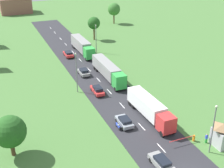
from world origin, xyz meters
The scene contains 22 objects.
road centered at (0.00, 24.50, 0.03)m, with size 10.00×140.00×0.06m, color #2B2B30.
lane_marking_centre centered at (0.00, 23.08, 0.07)m, with size 0.16×123.92×0.01m.
truck_lead centered at (2.56, 15.12, 2.04)m, with size 2.72×12.62×3.42m.
truck_second centered at (2.35, 33.68, 2.09)m, with size 2.59×14.84×3.46m.
truck_third centered at (2.27, 52.50, 2.19)m, with size 2.57×13.86×3.73m.
car_lead centered at (-2.23, 3.08, 0.83)m, with size 1.94×4.37×1.46m.
car_second centered at (-2.46, 14.61, 0.79)m, with size 1.95×4.06×1.36m.
car_third centered at (-2.53, 27.47, 0.85)m, with size 1.86×4.47×1.51m.
car_fourth centered at (-2.18, 37.58, 0.84)m, with size 1.93×3.98×1.51m.
car_fifth centered at (-2.11, 51.11, 0.82)m, with size 1.93×4.32×1.44m.
motorcycle_courier centered at (-3.87, 14.10, 0.54)m, with size 0.28×1.94×0.91m.
guard_booth centered at (8.65, 3.93, 1.92)m, with size 2.57×3.15×3.84m.
barrier_gate centered at (4.80, 6.43, 0.69)m, with size 4.64×0.28×1.05m.
person_lead centered at (9.30, 4.29, 0.95)m, with size 0.38×0.24×1.80m.
person_second centered at (7.07, 5.29, 0.83)m, with size 0.38×0.22×1.61m.
lamppost_lead centered at (6.01, 3.22, 4.41)m, with size 0.36×0.36×7.87m.
lamppost_second centered at (-6.05, 29.85, 4.72)m, with size 0.36×0.36×8.48m.
lamppost_third centered at (6.04, 51.60, 4.39)m, with size 0.36×0.36×7.82m.
tree_oak centered at (9.62, 63.28, 5.28)m, with size 3.84×3.84×7.25m.
tree_birch centered at (-20.61, 13.72, 4.01)m, with size 4.66×4.66×6.36m.
tree_maple centered at (23.57, 80.17, 5.38)m, with size 4.60×4.60×7.71m.
distant_building centered at (-8.07, 113.98, 3.20)m, with size 12.78×8.87×6.40m, color brown.
Camera 1 is at (-21.26, -24.80, 28.12)m, focal length 48.89 mm.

